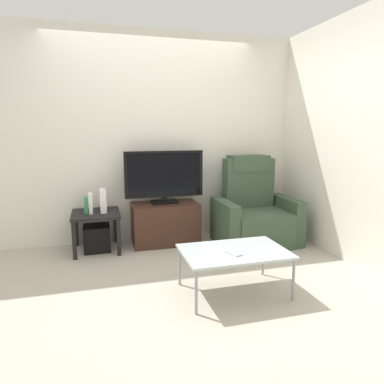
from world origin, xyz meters
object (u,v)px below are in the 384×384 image
at_px(tv_stand, 165,223).
at_px(coffee_table, 234,253).
at_px(recliner_armchair, 254,213).
at_px(cell_phone, 234,253).
at_px(television, 164,176).
at_px(book_leftmost, 86,205).
at_px(subwoofer_box, 97,238).
at_px(game_console, 103,201).
at_px(book_middle, 91,203).
at_px(side_table, 96,218).

bearing_deg(tv_stand, coffee_table, -78.05).
xyz_separation_m(recliner_armchair, cell_phone, (-0.81, -1.31, 0.02)).
distance_m(tv_stand, cell_phone, 1.58).
relative_size(television, book_leftmost, 5.21).
bearing_deg(coffee_table, cell_phone, -116.25).
relative_size(tv_stand, book_leftmost, 4.37).
bearing_deg(tv_stand, cell_phone, -79.95).
height_order(tv_stand, television, television).
xyz_separation_m(tv_stand, subwoofer_box, (-0.83, -0.04, -0.11)).
xyz_separation_m(game_console, cell_phone, (1.01, -1.52, -0.20)).
distance_m(book_leftmost, coffee_table, 1.89).
xyz_separation_m(coffee_table, cell_phone, (-0.04, -0.08, 0.03)).
xyz_separation_m(subwoofer_box, book_middle, (-0.05, -0.02, 0.42)).
bearing_deg(book_leftmost, tv_stand, 3.99).
xyz_separation_m(side_table, subwoofer_box, (0.00, -0.00, -0.24)).
height_order(book_leftmost, cell_phone, book_leftmost).
distance_m(television, cell_phone, 1.66).
bearing_deg(television, side_table, -175.60).
height_order(tv_stand, side_table, tv_stand).
height_order(tv_stand, book_middle, book_middle).
bearing_deg(television, coffee_table, -78.20).
bearing_deg(side_table, cell_phone, -53.83).
bearing_deg(side_table, coffee_table, -51.48).
distance_m(tv_stand, recliner_armchair, 1.12).
height_order(subwoofer_box, coffee_table, coffee_table).
xyz_separation_m(side_table, coffee_table, (1.14, -1.43, -0.03)).
xyz_separation_m(side_table, book_middle, (-0.05, -0.02, 0.19)).
bearing_deg(cell_phone, tv_stand, 80.39).
bearing_deg(game_console, book_middle, -167.86).
relative_size(subwoofer_box, cell_phone, 2.00).
bearing_deg(recliner_armchair, game_console, 162.77).
xyz_separation_m(subwoofer_box, book_leftmost, (-0.10, -0.02, 0.40)).
bearing_deg(book_middle, side_table, 22.01).
bearing_deg(book_middle, recliner_armchair, -5.16).
bearing_deg(recliner_armchair, television, 155.76).
bearing_deg(television, subwoofer_box, -175.60).
distance_m(subwoofer_box, coffee_table, 1.84).
distance_m(subwoofer_box, book_middle, 0.43).
distance_m(coffee_table, cell_phone, 0.09).
bearing_deg(game_console, recliner_armchair, -6.48).
distance_m(book_leftmost, cell_phone, 1.92).
xyz_separation_m(tv_stand, recliner_armchair, (1.09, -0.24, 0.12)).
bearing_deg(recliner_armchair, book_middle, 164.09).
bearing_deg(book_middle, tv_stand, 4.22).
distance_m(recliner_armchair, side_table, 1.93).
bearing_deg(side_table, recliner_armchair, -5.88).
bearing_deg(coffee_table, television, 101.80).
xyz_separation_m(recliner_armchair, game_console, (-1.83, 0.21, 0.22)).
bearing_deg(recliner_armchair, coffee_table, -132.91).
xyz_separation_m(tv_stand, coffee_table, (0.31, -1.48, 0.10)).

